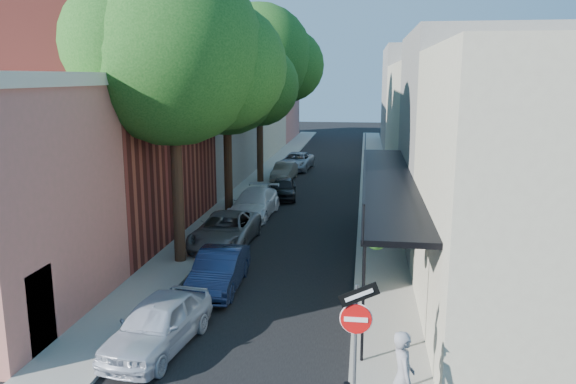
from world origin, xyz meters
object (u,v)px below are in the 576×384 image
(parked_car_e, at_px, (283,188))
(parked_car_b, at_px, (219,270))
(parked_car_g, at_px, (296,161))
(sign_post, at_px, (356,324))
(parked_car_d, at_px, (254,203))
(oak_near, at_px, (186,57))
(parked_car_c, at_px, (225,230))
(parked_car_f, at_px, (284,172))
(oak_mid, at_px, (235,79))
(pedestrian, at_px, (403,378))
(parked_car_a, at_px, (158,324))
(oak_far, at_px, (267,59))

(parked_car_e, bearing_deg, parked_car_b, -97.28)
(parked_car_g, bearing_deg, sign_post, -75.60)
(sign_post, relative_size, parked_car_d, 0.62)
(parked_car_d, distance_m, parked_car_e, 4.64)
(oak_near, distance_m, parked_car_e, 14.14)
(parked_car_b, relative_size, parked_car_e, 1.12)
(parked_car_d, bearing_deg, parked_car_b, -82.69)
(parked_car_c, height_order, parked_car_f, parked_car_c)
(sign_post, xyz_separation_m, oak_mid, (-6.58, 17.26, 5.02))
(parked_car_b, xyz_separation_m, pedestrian, (5.73, -7.07, 0.46))
(parked_car_c, bearing_deg, oak_mid, 98.75)
(parked_car_a, distance_m, pedestrian, 6.79)
(parked_car_a, bearing_deg, oak_mid, 102.86)
(parked_car_a, relative_size, parked_car_f, 1.11)
(parked_car_b, xyz_separation_m, parked_car_c, (-1.00, 4.87, 0.02))
(parked_car_c, distance_m, parked_car_f, 15.82)
(parked_car_e, xyz_separation_m, parked_car_g, (-0.53, 10.57, 0.04))
(oak_mid, height_order, parked_car_g, oak_mid)
(oak_mid, height_order, parked_car_b, oak_mid)
(parked_car_e, bearing_deg, sign_post, -84.57)
(parked_car_a, distance_m, parked_car_e, 19.11)
(pedestrian, bearing_deg, parked_car_c, 18.82)
(oak_near, bearing_deg, parked_car_b, -56.64)
(oak_far, height_order, parked_car_d, oak_far)
(oak_mid, height_order, oak_far, oak_far)
(oak_near, height_order, oak_mid, oak_near)
(parked_car_a, height_order, parked_car_e, parked_car_a)
(parked_car_b, distance_m, parked_car_f, 20.70)
(parked_car_a, distance_m, parked_car_f, 25.11)
(parked_car_e, bearing_deg, oak_mid, -122.39)
(parked_car_b, xyz_separation_m, parked_car_e, (0.09, 14.68, -0.05))
(parked_car_c, height_order, parked_car_e, parked_car_c)
(oak_mid, distance_m, parked_car_b, 12.56)
(sign_post, height_order, oak_far, oak_far)
(parked_car_d, bearing_deg, parked_car_a, -86.01)
(oak_mid, distance_m, parked_car_f, 11.97)
(parked_car_f, bearing_deg, oak_far, -132.82)
(parked_car_c, bearing_deg, parked_car_b, -77.65)
(oak_mid, distance_m, parked_car_d, 6.46)
(oak_near, xyz_separation_m, parked_car_c, (0.77, 2.18, -7.18))
(oak_far, bearing_deg, pedestrian, -74.37)
(parked_car_f, height_order, parked_car_g, parked_car_g)
(parked_car_e, bearing_deg, oak_far, 103.30)
(sign_post, xyz_separation_m, pedestrian, (0.97, -0.47, -0.90))
(oak_far, bearing_deg, sign_post, -76.09)
(parked_car_d, bearing_deg, oak_mid, 155.85)
(sign_post, xyz_separation_m, parked_car_d, (-5.52, 16.72, -1.33))
(parked_car_a, height_order, parked_car_b, parked_car_a)
(parked_car_e, relative_size, parked_car_g, 0.76)
(parked_car_d, height_order, parked_car_e, parked_car_d)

